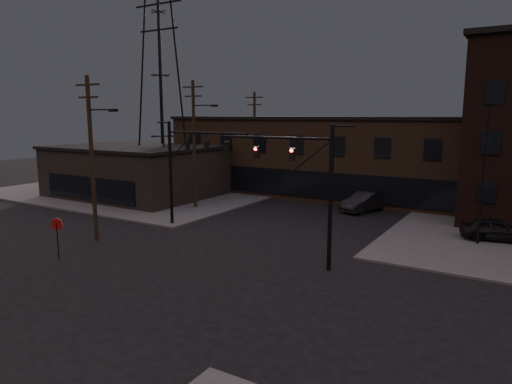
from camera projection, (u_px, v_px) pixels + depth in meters
The scene contains 14 objects.
ground at pixel (185, 273), 24.73m from camera, with size 140.00×140.00×0.00m, color black.
sidewalk_nw at pixel (162, 186), 54.53m from camera, with size 30.00×30.00×0.15m, color #474744.
building_row at pixel (358, 158), 47.64m from camera, with size 40.00×12.00×8.00m, color #483326.
building_left at pixel (136, 172), 48.04m from camera, with size 16.00×12.00×5.00m, color black.
traffic_signal_near at pixel (311, 180), 24.95m from camera, with size 7.12×0.24×8.00m.
traffic_signal_far at pixel (183, 162), 34.08m from camera, with size 7.12×0.24×8.00m.
stop_sign at pixel (57, 229), 26.85m from camera, with size 0.72×0.33×2.48m.
utility_pole_near at pixel (92, 155), 30.27m from camera, with size 3.70×0.28×11.00m.
utility_pole_mid at pixel (195, 141), 40.85m from camera, with size 3.70×0.28×11.50m.
utility_pole_far at pixel (254, 139), 51.56m from camera, with size 2.20×0.28×11.00m.
transmission_tower at pixel (160, 75), 47.03m from camera, with size 7.00×7.00×25.00m, color black, non-canonical shape.
lot_light_a at pixel (484, 162), 28.93m from camera, with size 1.50×0.28×9.14m.
parked_car_lot_a at pixel (496, 229), 30.49m from camera, with size 1.79×4.45×1.52m, color black.
car_crossing at pixel (365, 202), 40.44m from camera, with size 1.82×5.21×1.72m, color black.
Camera 1 is at (15.62, -18.18, 8.46)m, focal length 32.00 mm.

